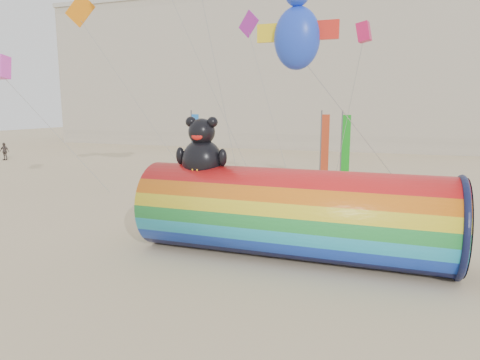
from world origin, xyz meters
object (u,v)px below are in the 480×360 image
(hotel_building, at_px, (262,73))
(windsock_assembly, at_px, (291,211))
(kite_handler, at_px, (393,214))
(fabric_bundle, at_px, (394,239))

(hotel_building, relative_size, windsock_assembly, 5.40)
(kite_handler, xyz_separation_m, fabric_bundle, (0.11, -1.38, -0.70))
(windsock_assembly, xyz_separation_m, fabric_bundle, (3.61, 2.86, -1.54))
(windsock_assembly, bearing_deg, kite_handler, 50.48)
(fabric_bundle, bearing_deg, kite_handler, 94.54)
(hotel_building, relative_size, kite_handler, 34.59)
(hotel_building, distance_m, kite_handler, 46.99)
(hotel_building, height_order, kite_handler, hotel_building)
(windsock_assembly, xyz_separation_m, kite_handler, (3.50, 4.24, -0.84))
(windsock_assembly, height_order, fabric_bundle, windsock_assembly)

